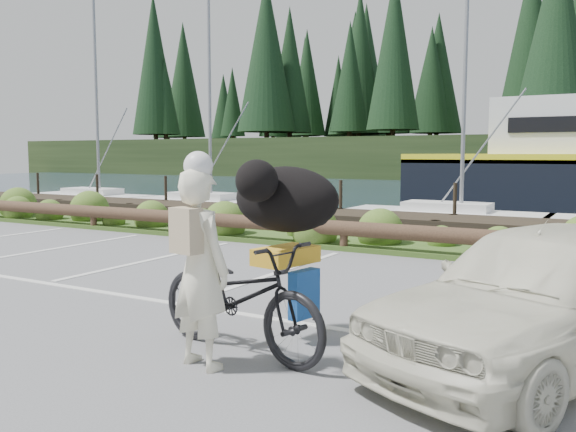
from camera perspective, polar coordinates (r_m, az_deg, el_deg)
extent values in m
plane|color=slate|center=(8.30, -8.20, -7.64)|extent=(72.00, 72.00, 0.00)
plane|color=#192A3C|center=(54.67, 24.48, 2.07)|extent=(160.00, 160.00, 0.00)
cube|color=#3D5B21|center=(12.81, 6.54, -2.60)|extent=(34.00, 1.60, 0.10)
imported|color=black|center=(5.93, -4.56, -7.51)|extent=(2.23, 1.13, 1.12)
imported|color=#F1ECCC|center=(5.53, -8.25, -4.91)|extent=(0.73, 0.55, 1.80)
ellipsoid|color=black|center=(6.29, -0.20, 1.57)|extent=(0.79, 1.27, 0.68)
imported|color=silver|center=(5.96, 23.15, -6.73)|extent=(3.08, 4.29, 1.36)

